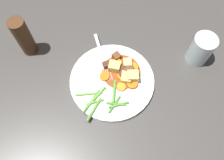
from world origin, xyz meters
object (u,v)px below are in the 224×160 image
potato_chunk_0 (114,67)px  potato_chunk_3 (133,77)px  water_glass (201,49)px  dinner_plate (112,81)px  carrot_slice_1 (117,63)px  pepper_mill (24,37)px  meat_chunk_3 (122,71)px  carrot_slice_4 (121,87)px  carrot_slice_2 (122,76)px  fork (102,58)px  meat_chunk_2 (117,56)px  carrot_slice_3 (132,84)px  carrot_slice_0 (133,68)px  meat_chunk_0 (129,70)px  meat_chunk_1 (107,65)px  potato_chunk_1 (126,78)px  carrot_slice_5 (104,77)px  potato_chunk_2 (127,64)px

potato_chunk_0 → potato_chunk_3: 0.06m
water_glass → dinner_plate: bearing=131.5°
carrot_slice_1 → pepper_mill: size_ratio=0.21×
meat_chunk_3 → carrot_slice_4: bearing=-161.1°
carrot_slice_2 → potato_chunk_3: (0.01, -0.03, 0.01)m
fork → meat_chunk_2: bearing=-65.3°
carrot_slice_2 → carrot_slice_3: size_ratio=0.92×
water_glass → carrot_slice_3: bearing=139.4°
carrot_slice_0 → carrot_slice_4: (-0.07, 0.01, -0.00)m
carrot_slice_1 → pepper_mill: 0.29m
potato_chunk_0 → meat_chunk_0: bearing=-81.2°
carrot_slice_1 → fork: bearing=88.5°
dinner_plate → pepper_mill: size_ratio=1.84×
carrot_slice_4 → potato_chunk_3: bearing=-27.3°
meat_chunk_3 → fork: size_ratio=0.22×
potato_chunk_3 → fork: potato_chunk_3 is taller
meat_chunk_1 → carrot_slice_3: bearing=-105.5°
potato_chunk_1 → potato_chunk_0: bearing=68.3°
dinner_plate → water_glass: 0.28m
carrot_slice_5 → meat_chunk_3: 0.06m
carrot_slice_4 → potato_chunk_1: 0.03m
carrot_slice_3 → carrot_slice_2: bearing=72.9°
potato_chunk_2 → meat_chunk_2: bearing=71.8°
potato_chunk_3 → potato_chunk_1: bearing=117.8°
pepper_mill → potato_chunk_0: bearing=-82.9°
meat_chunk_2 → fork: bearing=114.7°
potato_chunk_0 → meat_chunk_1: size_ratio=1.58×
carrot_slice_3 → meat_chunk_0: bearing=36.3°
dinner_plate → meat_chunk_0: 0.06m
carrot_slice_5 → water_glass: water_glass is taller
dinner_plate → meat_chunk_1: 0.05m
dinner_plate → potato_chunk_3: bearing=-63.4°
meat_chunk_0 → carrot_slice_1: bearing=73.5°
carrot_slice_1 → meat_chunk_0: (-0.01, -0.04, 0.01)m
potato_chunk_0 → pepper_mill: size_ratio=0.25×
dinner_plate → meat_chunk_2: bearing=13.3°
meat_chunk_1 → fork: size_ratio=0.15×
meat_chunk_0 → pepper_mill: size_ratio=0.19×
carrot_slice_2 → meat_chunk_3: meat_chunk_3 is taller
carrot_slice_0 → water_glass: 0.21m
dinner_plate → carrot_slice_2: 0.03m
dinner_plate → carrot_slice_4: 0.04m
carrot_slice_0 → pepper_mill: size_ratio=0.24×
fork → carrot_slice_5: bearing=-150.1°
meat_chunk_3 → water_glass: size_ratio=0.32×
carrot_slice_4 → meat_chunk_0: bearing=-1.1°
carrot_slice_1 → potato_chunk_0: size_ratio=0.84×
carrot_slice_1 → potato_chunk_1: 0.06m
dinner_plate → meat_chunk_2: 0.08m
water_glass → meat_chunk_0: bearing=129.2°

